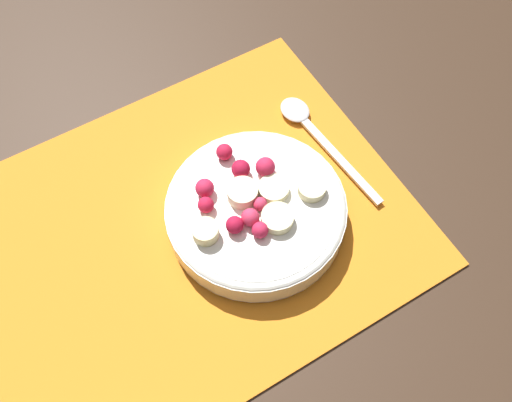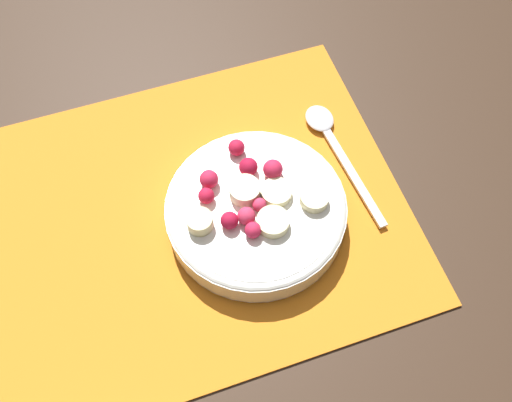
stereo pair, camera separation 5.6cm
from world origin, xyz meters
name	(u,v)px [view 2 (the right image)]	position (x,y,z in m)	size (l,w,h in m)	color
ground_plane	(186,218)	(0.00, 0.00, 0.00)	(3.00, 3.00, 0.00)	#382619
placemat	(186,217)	(0.00, 0.00, 0.00)	(0.46, 0.36, 0.01)	orange
fruit_bowl	(256,210)	(0.07, -0.03, 0.03)	(0.18, 0.18, 0.05)	silver
spoon	(331,137)	(0.18, 0.04, 0.01)	(0.03, 0.17, 0.01)	silver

